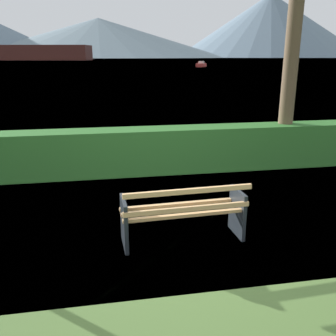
# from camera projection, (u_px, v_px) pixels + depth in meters

# --- Properties ---
(ground_plane) EXTENTS (1400.00, 1400.00, 0.00)m
(ground_plane) POSITION_uv_depth(u_px,v_px,m) (182.00, 239.00, 5.20)
(ground_plane) COLOR #4C6B33
(water_surface) EXTENTS (620.00, 620.00, 0.00)m
(water_surface) POSITION_uv_depth(u_px,v_px,m) (101.00, 59.00, 295.79)
(water_surface) COLOR slate
(water_surface) RESTS_ON ground_plane
(park_bench) EXTENTS (1.72, 0.65, 0.87)m
(park_bench) POSITION_uv_depth(u_px,v_px,m) (184.00, 213.00, 5.02)
(park_bench) COLOR tan
(park_bench) RESTS_ON ground_plane
(hedge_row) EXTENTS (11.43, 0.68, 0.98)m
(hedge_row) POSITION_uv_depth(u_px,v_px,m) (151.00, 151.00, 8.07)
(hedge_row) COLOR #2D6B28
(hedge_row) RESTS_ON ground_plane
(fishing_boat_near) EXTENTS (3.47, 4.67, 1.26)m
(fishing_boat_near) POSITION_uv_depth(u_px,v_px,m) (201.00, 65.00, 85.30)
(fishing_boat_near) COLOR #B2332D
(fishing_boat_near) RESTS_ON water_surface
(distant_hills) EXTENTS (802.46, 384.54, 89.93)m
(distant_hills) POSITION_uv_depth(u_px,v_px,m) (69.00, 27.00, 505.62)
(distant_hills) COLOR slate
(distant_hills) RESTS_ON ground_plane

